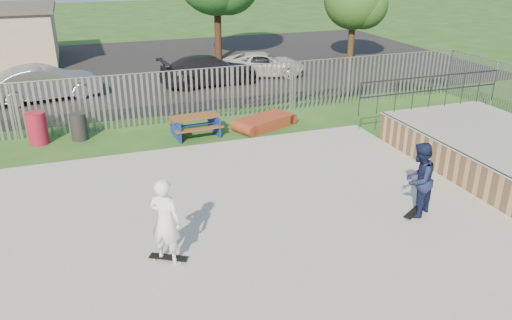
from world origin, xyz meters
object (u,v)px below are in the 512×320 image
object	(u,v)px
picnic_table	(195,125)
skater_navy	(418,180)
trash_bin_grey	(79,127)
car_white	(264,64)
car_dark	(210,70)
skater_white	(165,221)
car_silver	(45,83)
funbox	(265,122)
trash_bin_red	(37,128)

from	to	relation	value
picnic_table	skater_navy	xyz separation A→B (m)	(3.66, -7.73, 0.71)
trash_bin_grey	car_white	xyz separation A→B (m)	(9.35, 6.75, 0.15)
car_dark	skater_white	size ratio (longest dim) A/B	2.60
picnic_table	skater_navy	bearing A→B (deg)	-68.52
trash_bin_grey	car_silver	world-z (taller)	car_silver
funbox	trash_bin_grey	distance (m)	6.60
car_silver	car_dark	distance (m)	7.45
car_silver	skater_white	distance (m)	14.54
trash_bin_grey	skater_navy	world-z (taller)	skater_navy
car_white	skater_white	world-z (taller)	skater_white
picnic_table	car_silver	world-z (taller)	car_silver
trash_bin_grey	skater_navy	size ratio (longest dim) A/B	0.51
funbox	car_dark	size ratio (longest dim) A/B	0.48
trash_bin_grey	car_silver	bearing A→B (deg)	102.06
car_silver	picnic_table	bearing A→B (deg)	-153.32
trash_bin_grey	car_dark	size ratio (longest dim) A/B	0.19
car_white	funbox	bearing A→B (deg)	176.34
funbox	skater_navy	size ratio (longest dim) A/B	1.24
skater_white	car_silver	bearing A→B (deg)	-39.04
funbox	trash_bin_grey	bearing A→B (deg)	148.12
picnic_table	funbox	xyz separation A→B (m)	(2.63, -0.04, -0.16)
trash_bin_red	picnic_table	bearing A→B (deg)	-10.67
picnic_table	trash_bin_red	size ratio (longest dim) A/B	1.63
trash_bin_grey	car_white	world-z (taller)	car_white
trash_bin_red	skater_navy	world-z (taller)	skater_navy
car_dark	trash_bin_grey	bearing A→B (deg)	128.06
car_white	skater_navy	bearing A→B (deg)	-170.18
trash_bin_grey	skater_white	xyz separation A→B (m)	(1.52, -8.58, 0.61)
trash_bin_grey	trash_bin_red	bearing A→B (deg)	177.83
trash_bin_grey	car_dark	xyz separation A→B (m)	(6.23, 5.90, 0.25)
trash_bin_red	skater_navy	bearing A→B (deg)	-44.44
picnic_table	car_white	world-z (taller)	car_white
trash_bin_grey	car_silver	distance (m)	5.83
picnic_table	trash_bin_red	xyz separation A→B (m)	(-5.22, 0.98, 0.19)
funbox	skater_white	xyz separation A→B (m)	(-4.99, -7.61, 0.87)
car_white	picnic_table	bearing A→B (deg)	161.10
funbox	picnic_table	bearing A→B (deg)	155.75
car_white	skater_navy	xyz separation A→B (m)	(-1.80, -15.41, 0.46)
trash_bin_grey	car_silver	size ratio (longest dim) A/B	0.21
skater_white	picnic_table	bearing A→B (deg)	-67.12
car_silver	skater_white	size ratio (longest dim) A/B	2.45
funbox	skater_navy	bearing A→B (deg)	-105.73
picnic_table	trash_bin_grey	world-z (taller)	trash_bin_grey
funbox	trash_bin_grey	xyz separation A→B (m)	(-6.52, 0.97, 0.26)
trash_bin_red	car_white	bearing A→B (deg)	32.11
trash_bin_grey	skater_white	world-z (taller)	skater_white
car_silver	skater_white	bearing A→B (deg)	179.91
trash_bin_red	skater_white	distance (m)	9.11
car_dark	car_silver	bearing A→B (deg)	86.21
funbox	car_silver	world-z (taller)	car_silver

